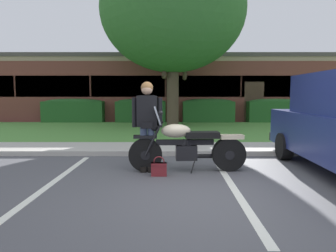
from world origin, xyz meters
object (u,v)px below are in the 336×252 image
object	(u,v)px
handbag	(160,168)
hedge_left	(74,110)
shade_tree	(174,11)
motorcycle	(192,146)
hedge_center_left	(142,110)
brick_building	(167,89)
hedge_right	(276,110)
hedge_center_right	(209,110)
rider_person	(148,120)

from	to	relation	value
handbag	hedge_left	distance (m)	11.57
shade_tree	hedge_left	xyz separation A→B (m)	(-5.04, 2.10, -4.41)
handbag	motorcycle	bearing A→B (deg)	31.03
hedge_center_left	brick_building	world-z (taller)	brick_building
hedge_center_left	hedge_right	xyz separation A→B (m)	(6.88, -0.00, 0.00)
shade_tree	hedge_right	distance (m)	7.19
hedge_center_left	hedge_right	bearing A→B (deg)	-0.00
shade_tree	hedge_center_left	world-z (taller)	shade_tree
hedge_center_right	rider_person	bearing A→B (deg)	-103.47
rider_person	hedge_center_left	size ratio (longest dim) A/B	0.68
hedge_center_left	hedge_center_right	xyz separation A→B (m)	(3.44, 0.00, 0.00)
handbag	hedge_left	size ratio (longest dim) A/B	0.12
rider_person	brick_building	world-z (taller)	brick_building
rider_person	brick_building	bearing A→B (deg)	88.98
rider_person	hedge_right	distance (m)	11.79
hedge_center_left	brick_building	size ratio (longest dim) A/B	0.11
hedge_left	hedge_center_left	size ratio (longest dim) A/B	1.22
hedge_center_right	hedge_right	distance (m)	3.44
motorcycle	hedge_center_left	size ratio (longest dim) A/B	0.89
rider_person	hedge_center_right	size ratio (longest dim) A/B	0.66
handbag	hedge_center_left	size ratio (longest dim) A/B	0.14
hedge_center_left	hedge_right	distance (m)	6.88
shade_tree	brick_building	world-z (taller)	shade_tree
shade_tree	hedge_left	world-z (taller)	shade_tree
motorcycle	hedge_center_left	xyz separation A→B (m)	(-1.84, 10.20, 0.16)
shade_tree	hedge_right	size ratio (longest dim) A/B	2.71
rider_person	hedge_center_right	bearing A→B (deg)	76.53
rider_person	hedge_left	distance (m)	11.14
shade_tree	hedge_center_left	distance (m)	5.14
rider_person	hedge_center_left	world-z (taller)	rider_person
shade_tree	brick_building	size ratio (longest dim) A/B	0.33
hedge_left	hedge_right	xyz separation A→B (m)	(10.32, 0.00, 0.00)
handbag	hedge_center_right	xyz separation A→B (m)	(2.22, 10.57, 0.51)
hedge_center_left	rider_person	bearing A→B (deg)	-84.45
handbag	brick_building	distance (m)	15.93
hedge_center_right	brick_building	bearing A→B (deg)	112.41
rider_person	hedge_left	xyz separation A→B (m)	(-4.43, 10.21, -0.34)
motorcycle	shade_tree	size ratio (longest dim) A/B	0.29
hedge_right	hedge_left	bearing A→B (deg)	180.00
shade_tree	brick_building	xyz separation A→B (m)	(-0.33, 7.37, -3.26)
shade_tree	hedge_center_left	xyz separation A→B (m)	(-1.60, 2.10, -4.41)
hedge_left	handbag	bearing A→B (deg)	-66.19
hedge_center_left	hedge_right	world-z (taller)	same
hedge_right	hedge_center_left	bearing A→B (deg)	180.00
hedge_right	brick_building	distance (m)	7.78
motorcycle	hedge_center_right	size ratio (longest dim) A/B	0.86
motorcycle	hedge_center_left	world-z (taller)	motorcycle
brick_building	shade_tree	bearing A→B (deg)	-87.44
handbag	hedge_center_left	xyz separation A→B (m)	(-1.22, 10.57, 0.51)
handbag	hedge_center_left	world-z (taller)	hedge_center_left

